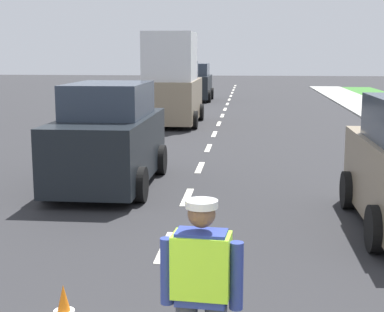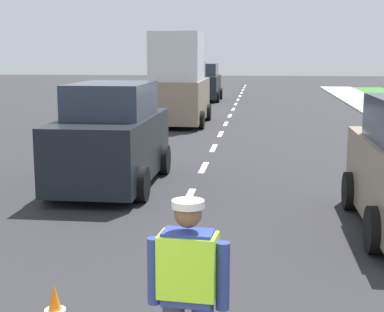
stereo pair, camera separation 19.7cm
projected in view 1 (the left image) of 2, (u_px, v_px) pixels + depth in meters
name	position (u px, v px, depth m)	size (l,w,h in m)	color
ground_plane	(219.00, 123.00, 23.56)	(96.00, 96.00, 0.00)	#28282B
lane_center_line	(224.00, 112.00, 27.68)	(0.14, 46.40, 0.01)	silver
road_worker	(204.00, 290.00, 4.71)	(0.77, 0.36, 1.67)	#383D4C
delivery_truck	(172.00, 83.00, 22.72)	(2.16, 4.60, 3.54)	gray
car_oncoming_third	(195.00, 83.00, 34.19)	(1.96, 3.85, 2.15)	black
car_oncoming_lead	(109.00, 139.00, 12.36)	(2.02, 4.20, 2.17)	black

